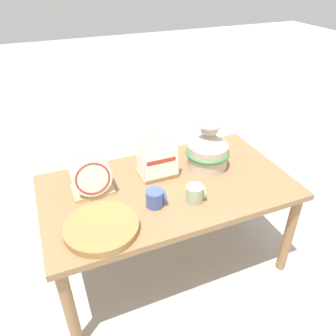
% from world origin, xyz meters
% --- Properties ---
extents(ground_plane, '(14.00, 14.00, 0.00)m').
position_xyz_m(ground_plane, '(0.00, 0.00, 0.00)').
color(ground_plane, '#B2ADA3').
extents(display_table, '(1.35, 0.75, 0.59)m').
position_xyz_m(display_table, '(0.00, 0.00, 0.52)').
color(display_table, olive).
rests_on(display_table, ground_plane).
extents(ceramic_vase, '(0.26, 0.26, 0.28)m').
position_xyz_m(ceramic_vase, '(0.29, 0.09, 0.71)').
color(ceramic_vase, beige).
rests_on(ceramic_vase, display_table).
extents(dish_rack_round_plates, '(0.21, 0.17, 0.22)m').
position_xyz_m(dish_rack_round_plates, '(-0.39, 0.09, 0.68)').
color(dish_rack_round_plates, tan).
rests_on(dish_rack_round_plates, display_table).
extents(dish_rack_square_plates, '(0.21, 0.16, 0.22)m').
position_xyz_m(dish_rack_square_plates, '(-0.02, 0.12, 0.67)').
color(dish_rack_square_plates, tan).
rests_on(dish_rack_square_plates, display_table).
extents(wicker_charger_stack, '(0.34, 0.34, 0.04)m').
position_xyz_m(wicker_charger_stack, '(-0.41, -0.21, 0.61)').
color(wicker_charger_stack, olive).
rests_on(wicker_charger_stack, display_table).
extents(mug_sage_glaze, '(0.10, 0.09, 0.09)m').
position_xyz_m(mug_sage_glaze, '(0.08, -0.18, 0.63)').
color(mug_sage_glaze, '#9EB28E').
rests_on(mug_sage_glaze, display_table).
extents(mug_cobalt_glaze, '(0.10, 0.09, 0.09)m').
position_xyz_m(mug_cobalt_glaze, '(-0.12, -0.13, 0.63)').
color(mug_cobalt_glaze, '#42569E').
rests_on(mug_cobalt_glaze, display_table).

